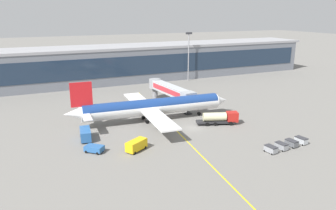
% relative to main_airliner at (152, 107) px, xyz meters
% --- Properties ---
extents(ground_plane, '(700.00, 700.00, 0.00)m').
position_rel_main_airliner_xyz_m(ground_plane, '(7.20, -9.63, -3.91)').
color(ground_plane, slate).
extents(apron_lead_in_line, '(9.81, 79.47, 0.01)m').
position_rel_main_airliner_xyz_m(apron_lead_in_line, '(2.79, -7.63, -3.91)').
color(apron_lead_in_line, yellow).
rests_on(apron_lead_in_line, ground_plane).
extents(terminal_building, '(184.27, 20.60, 14.75)m').
position_rel_main_airliner_xyz_m(terminal_building, '(5.46, 56.01, 3.48)').
color(terminal_building, slate).
rests_on(terminal_building, ground_plane).
extents(main_airliner, '(45.67, 36.23, 11.95)m').
position_rel_main_airliner_xyz_m(main_airliner, '(0.00, 0.00, 0.00)').
color(main_airliner, white).
rests_on(main_airliner, ground_plane).
extents(jet_bridge, '(5.50, 24.71, 6.60)m').
position_rel_main_airliner_xyz_m(jet_bridge, '(10.77, 12.45, 1.01)').
color(jet_bridge, '#B2B7BC').
rests_on(jet_bridge, ground_plane).
extents(fuel_tanker, '(11.00, 6.05, 3.25)m').
position_rel_main_airliner_xyz_m(fuel_tanker, '(15.01, -10.03, -2.17)').
color(fuel_tanker, '#232326').
rests_on(fuel_tanker, ground_plane).
extents(crew_van, '(5.36, 4.39, 2.30)m').
position_rel_main_airliner_xyz_m(crew_van, '(-10.64, -17.21, -2.60)').
color(crew_van, yellow).
rests_on(crew_van, ground_plane).
extents(pushback_tug, '(4.35, 4.27, 1.40)m').
position_rel_main_airliner_xyz_m(pushback_tug, '(-18.93, -14.16, -3.06)').
color(pushback_tug, '#285B9E').
rests_on(pushback_tug, ground_plane).
extents(lavatory_truck, '(3.08, 6.06, 2.50)m').
position_rel_main_airliner_xyz_m(lavatory_truck, '(-19.16, -6.46, -2.49)').
color(lavatory_truck, '#285B9E').
rests_on(lavatory_truck, ground_plane).
extents(baggage_cart_0, '(1.87, 2.80, 1.48)m').
position_rel_main_airliner_xyz_m(baggage_cart_0, '(14.68, -29.86, -3.13)').
color(baggage_cart_0, gray).
rests_on(baggage_cart_0, ground_plane).
extents(baggage_cart_1, '(1.87, 2.80, 1.48)m').
position_rel_main_airliner_xyz_m(baggage_cart_1, '(17.86, -29.52, -3.13)').
color(baggage_cart_1, gray).
rests_on(baggage_cart_1, ground_plane).
extents(baggage_cart_2, '(1.87, 2.80, 1.48)m').
position_rel_main_airliner_xyz_m(baggage_cart_2, '(21.04, -29.17, -3.13)').
color(baggage_cart_2, '#595B60').
rests_on(baggage_cart_2, ground_plane).
extents(baggage_cart_3, '(1.87, 2.80, 1.48)m').
position_rel_main_airliner_xyz_m(baggage_cart_3, '(24.22, -28.82, -3.13)').
color(baggage_cart_3, '#B2B7BC').
rests_on(baggage_cart_3, ground_plane).
extents(apron_light_mast_0, '(2.80, 0.50, 20.26)m').
position_rel_main_airliner_xyz_m(apron_light_mast_0, '(34.30, 44.05, 8.14)').
color(apron_light_mast_0, gray).
rests_on(apron_light_mast_0, ground_plane).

